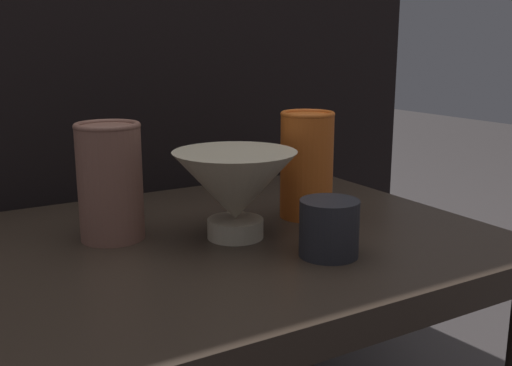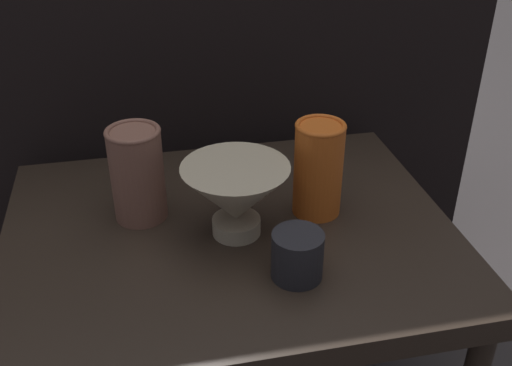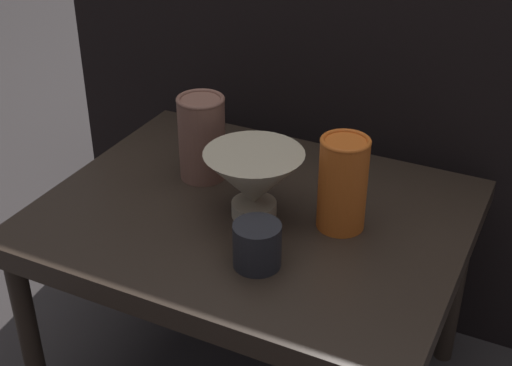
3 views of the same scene
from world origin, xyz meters
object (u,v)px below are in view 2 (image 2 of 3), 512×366
object	(u,v)px
bowl	(236,195)
vase_colorful_right	(318,168)
vase_textured_left	(137,173)
cup	(297,255)

from	to	relation	value
bowl	vase_colorful_right	bearing A→B (deg)	13.84
vase_textured_left	vase_colorful_right	xyz separation A→B (m)	(0.28, -0.05, 0.00)
vase_colorful_right	cup	distance (m)	0.18
vase_colorful_right	cup	size ratio (longest dim) A/B	2.16
vase_textured_left	vase_colorful_right	size ratio (longest dim) A/B	0.98
bowl	cup	world-z (taller)	bowl
bowl	vase_textured_left	distance (m)	0.16
bowl	vase_colorful_right	size ratio (longest dim) A/B	1.04
vase_textured_left	bowl	bearing A→B (deg)	-29.15
cup	bowl	bearing A→B (deg)	118.17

